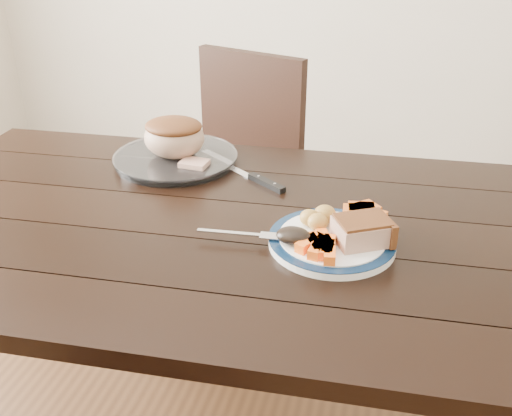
% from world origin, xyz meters
% --- Properties ---
extents(dining_table, '(1.65, 1.00, 0.75)m').
position_xyz_m(dining_table, '(-0.00, 0.00, 0.66)').
color(dining_table, black).
rests_on(dining_table, ground).
extents(chair_far, '(0.53, 0.54, 0.93)m').
position_xyz_m(chair_far, '(-0.20, 0.73, 0.52)').
color(chair_far, black).
rests_on(chair_far, ground).
extents(dinner_plate, '(0.26, 0.26, 0.02)m').
position_xyz_m(dinner_plate, '(0.25, -0.05, 0.76)').
color(dinner_plate, white).
rests_on(dinner_plate, dining_table).
extents(plate_rim, '(0.26, 0.26, 0.02)m').
position_xyz_m(plate_rim, '(0.25, -0.05, 0.77)').
color(plate_rim, '#0B1E37').
rests_on(plate_rim, dinner_plate).
extents(serving_platter, '(0.33, 0.33, 0.02)m').
position_xyz_m(serving_platter, '(-0.22, 0.28, 0.76)').
color(serving_platter, white).
rests_on(serving_platter, dining_table).
extents(pork_slice, '(0.13, 0.12, 0.05)m').
position_xyz_m(pork_slice, '(0.31, -0.05, 0.79)').
color(pork_slice, tan).
rests_on(pork_slice, dinner_plate).
extents(roasted_potatoes, '(0.07, 0.08, 0.04)m').
position_xyz_m(roasted_potatoes, '(0.21, -0.01, 0.79)').
color(roasted_potatoes, gold).
rests_on(roasted_potatoes, dinner_plate).
extents(carrot_batons, '(0.08, 0.11, 0.02)m').
position_xyz_m(carrot_batons, '(0.23, -0.11, 0.78)').
color(carrot_batons, orange).
rests_on(carrot_batons, dinner_plate).
extents(pumpkin_wedges, '(0.10, 0.09, 0.04)m').
position_xyz_m(pumpkin_wedges, '(0.30, 0.02, 0.79)').
color(pumpkin_wedges, orange).
rests_on(pumpkin_wedges, dinner_plate).
extents(dark_mushroom, '(0.07, 0.05, 0.03)m').
position_xyz_m(dark_mushroom, '(0.18, -0.09, 0.79)').
color(dark_mushroom, black).
rests_on(dark_mushroom, dinner_plate).
extents(fork, '(0.18, 0.03, 0.00)m').
position_xyz_m(fork, '(0.07, -0.08, 0.77)').
color(fork, silver).
rests_on(fork, dinner_plate).
extents(roast_joint, '(0.16, 0.14, 0.11)m').
position_xyz_m(roast_joint, '(-0.22, 0.28, 0.82)').
color(roast_joint, tan).
rests_on(roast_joint, serving_platter).
extents(cut_slice, '(0.07, 0.06, 0.02)m').
position_xyz_m(cut_slice, '(-0.15, 0.22, 0.78)').
color(cut_slice, tan).
rests_on(cut_slice, serving_platter).
extents(carving_knife, '(0.28, 0.20, 0.01)m').
position_xyz_m(carving_knife, '(0.02, 0.22, 0.76)').
color(carving_knife, silver).
rests_on(carving_knife, dining_table).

